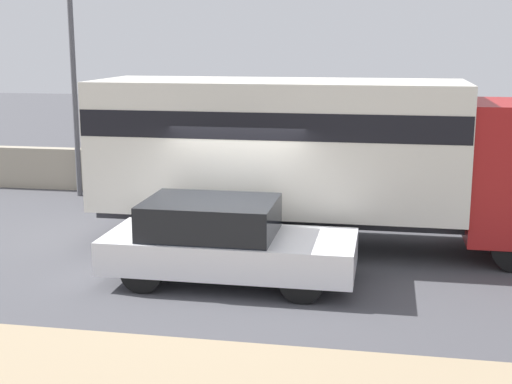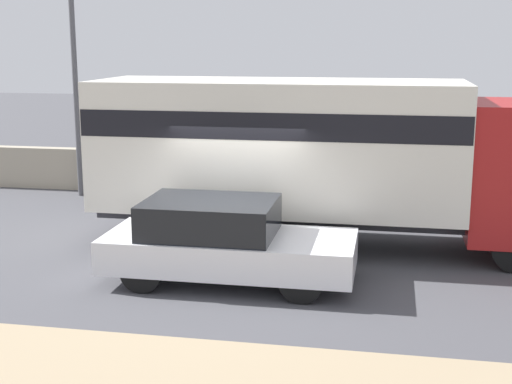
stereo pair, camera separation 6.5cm
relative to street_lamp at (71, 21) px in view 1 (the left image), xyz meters
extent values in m
plane|color=#47474C|center=(5.28, -5.72, -4.52)|extent=(80.00, 80.00, 0.00)
cube|color=#A39984|center=(5.28, 0.78, -3.96)|extent=(60.00, 0.35, 1.13)
cylinder|color=#4C4C51|center=(0.00, 0.00, -0.69)|extent=(0.14, 0.14, 7.67)
cube|color=maroon|center=(10.29, -3.54, -2.86)|extent=(1.73, 2.38, 2.52)
cube|color=#2D2D33|center=(5.85, -3.54, -3.86)|extent=(7.16, 1.40, 0.25)
cube|color=silver|center=(5.85, -3.54, -2.49)|extent=(7.16, 2.54, 2.49)
cube|color=black|center=(5.85, -3.54, -2.00)|extent=(7.12, 2.56, 0.50)
cylinder|color=black|center=(10.29, -2.52, -4.07)|extent=(0.90, 0.28, 0.90)
cylinder|color=black|center=(3.88, -2.52, -4.07)|extent=(0.90, 0.28, 0.90)
cylinder|color=black|center=(3.88, -4.55, -4.07)|extent=(0.90, 0.28, 0.90)
cylinder|color=black|center=(5.31, -2.52, -4.07)|extent=(0.90, 0.28, 0.90)
cylinder|color=black|center=(5.31, -4.55, -4.07)|extent=(0.90, 0.28, 0.90)
cube|color=silver|center=(5.42, -6.02, -3.98)|extent=(4.22, 1.75, 0.56)
cube|color=black|center=(5.08, -6.02, -3.40)|extent=(2.19, 1.61, 0.59)
cylinder|color=black|center=(6.72, -5.27, -4.17)|extent=(0.70, 0.20, 0.70)
cylinder|color=black|center=(6.72, -6.78, -4.17)|extent=(0.70, 0.20, 0.70)
cylinder|color=black|center=(4.11, -5.27, -4.17)|extent=(0.70, 0.20, 0.70)
cylinder|color=black|center=(4.11, -6.78, -4.17)|extent=(0.70, 0.20, 0.70)
camera|label=1|loc=(7.93, -17.32, -0.49)|focal=50.00mm
camera|label=2|loc=(7.99, -17.31, -0.49)|focal=50.00mm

